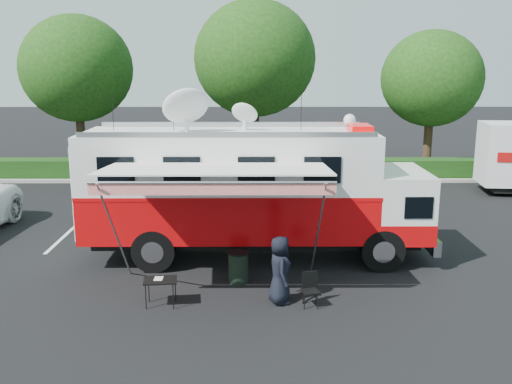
% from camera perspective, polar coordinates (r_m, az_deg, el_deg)
% --- Properties ---
extents(ground_plane, '(120.00, 120.00, 0.00)m').
position_cam_1_polar(ground_plane, '(17.41, 0.01, -6.48)').
color(ground_plane, black).
rests_on(ground_plane, ground).
extents(back_border, '(60.00, 6.14, 8.87)m').
position_cam_1_polar(back_border, '(29.37, 2.16, 11.36)').
color(back_border, '#9E998E').
rests_on(back_border, ground_plane).
extents(stall_lines, '(24.12, 5.50, 0.01)m').
position_cam_1_polar(stall_lines, '(20.26, -1.45, -3.66)').
color(stall_lines, silver).
rests_on(stall_lines, ground_plane).
extents(command_truck, '(10.16, 2.80, 4.88)m').
position_cam_1_polar(command_truck, '(16.83, -0.29, 0.25)').
color(command_truck, black).
rests_on(command_truck, ground_plane).
extents(awning, '(5.55, 2.85, 3.35)m').
position_cam_1_polar(awning, '(13.81, -4.08, 1.90)').
color(awning, silver).
rests_on(awning, ground_plane).
extents(person, '(0.64, 0.89, 1.70)m').
position_cam_1_polar(person, '(14.27, 2.37, -10.97)').
color(person, black).
rests_on(person, ground_plane).
extents(folding_table, '(0.85, 0.64, 0.68)m').
position_cam_1_polar(folding_table, '(14.04, -9.55, -8.79)').
color(folding_table, black).
rests_on(folding_table, ground_plane).
extents(folding_chair, '(0.49, 0.51, 0.83)m').
position_cam_1_polar(folding_chair, '(13.99, 5.44, -9.36)').
color(folding_chair, black).
rests_on(folding_chair, ground_plane).
extents(trash_bin, '(0.57, 0.57, 0.85)m').
position_cam_1_polar(trash_bin, '(15.31, -1.78, -7.52)').
color(trash_bin, black).
rests_on(trash_bin, ground_plane).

